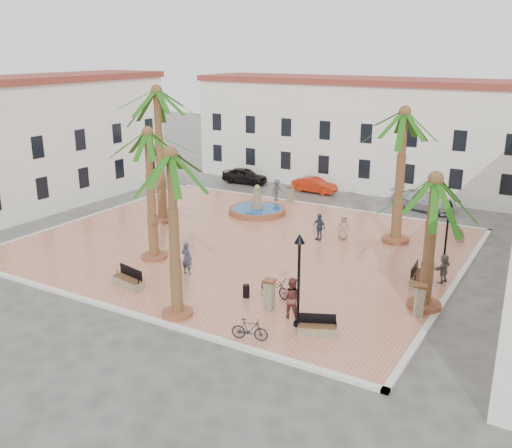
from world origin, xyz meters
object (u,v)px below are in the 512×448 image
object	(u,v)px
bollard_n	(290,194)
bench_ne	(459,235)
cyclist_b	(292,298)
car_red	(314,185)
pedestrian_fountain_b	(319,227)
car_silver	(423,201)
fountain	(257,209)
bollard_se	(269,294)
bicycle_b	(250,330)
car_white	(426,201)
bicycle_a	(275,287)
palm_e	(434,197)
pedestrian_fountain_a	(344,228)
bench_s	(128,281)
palm_nw	(157,105)
litter_bin	(246,291)
car_black	(245,176)
palm_sw	(148,147)
palm_s	(171,172)
lamppost_s	(299,264)
pedestrian_north	(277,190)
bench_se	(317,329)
bollard_e	(420,300)
bench_e	(418,277)
pedestrian_east	(444,268)
palm_ne	(404,127)
cyclist_a	(187,258)
lamppost_e	(448,222)

from	to	relation	value
bollard_n	bench_ne	bearing A→B (deg)	-9.91
cyclist_b	car_red	size ratio (longest dim) A/B	0.50
cyclist_b	pedestrian_fountain_b	distance (m)	11.32
bollard_n	car_silver	bearing A→B (deg)	21.87
fountain	bollard_n	size ratio (longest dim) A/B	3.18
bollard_se	bicycle_b	xyz separation A→B (m)	(0.75, -3.02, -0.30)
pedestrian_fountain_b	car_white	size ratio (longest dim) A/B	0.38
car_red	bicycle_a	bearing A→B (deg)	-158.66
car_red	pedestrian_fountain_b	bearing A→B (deg)	-152.35
palm_e	pedestrian_fountain_a	size ratio (longest dim) A/B	4.16
fountain	car_silver	size ratio (longest dim) A/B	0.86
bench_s	car_red	distance (m)	23.81
palm_nw	litter_bin	bearing A→B (deg)	-34.05
bollard_n	car_black	size ratio (longest dim) A/B	0.31
bollard_n	car_white	world-z (taller)	bollard_n
bicycle_b	pedestrian_fountain_a	distance (m)	14.52
palm_sw	bench_s	size ratio (longest dim) A/B	3.83
bollard_n	pedestrian_fountain_b	size ratio (longest dim) A/B	0.77
palm_s	lamppost_s	bearing A→B (deg)	19.68
bicycle_a	pedestrian_north	distance (m)	18.54
palm_e	bicycle_a	size ratio (longest dim) A/B	3.55
fountain	bench_se	bearing A→B (deg)	-51.63
bollard_e	pedestrian_fountain_b	distance (m)	11.44
bollard_e	pedestrian_north	size ratio (longest dim) A/B	0.89
bollard_e	bicycle_a	bearing A→B (deg)	-168.03
palm_s	bench_e	world-z (taller)	palm_s
bicycle_b	pedestrian_east	bearing A→B (deg)	-43.68
lamppost_s	bollard_se	distance (m)	3.00
pedestrian_north	bench_se	bearing A→B (deg)	-127.12
bench_se	car_white	world-z (taller)	car_white
bollard_n	palm_ne	bearing A→B (deg)	-26.33
palm_e	litter_bin	world-z (taller)	palm_e
pedestrian_north	bench_e	bearing A→B (deg)	-107.29
bench_e	car_red	xyz separation A→B (m)	(-13.26, 15.52, 0.22)
cyclist_b	pedestrian_fountain_a	bearing A→B (deg)	-83.44
cyclist_b	pedestrian_fountain_b	xyz separation A→B (m)	(-3.55, 10.75, -0.10)
palm_nw	bench_e	xyz separation A→B (m)	(18.77, -1.82, -7.86)
palm_s	bicycle_a	xyz separation A→B (m)	(2.86, 4.18, -6.28)
palm_e	bench_ne	size ratio (longest dim) A/B	3.83
palm_s	pedestrian_east	xyz separation A→B (m)	(9.66, 10.20, -5.99)
car_black	palm_sw	bearing A→B (deg)	-165.71
bench_se	cyclist_b	bearing A→B (deg)	128.21
pedestrian_north	car_silver	world-z (taller)	pedestrian_north
bench_s	bicycle_b	bearing A→B (deg)	0.83
palm_nw	car_black	xyz separation A→B (m)	(-1.49, 13.55, -7.56)
pedestrian_fountain_a	bench_ne	bearing A→B (deg)	0.28
bench_e	cyclist_a	xyz separation A→B (m)	(-11.21, -5.29, 0.63)
fountain	bench_s	distance (m)	15.24
pedestrian_fountain_b	car_red	xyz separation A→B (m)	(-5.87, 11.86, -0.38)
lamppost_e	car_white	distance (m)	13.49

